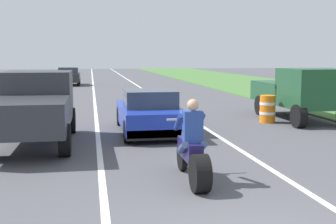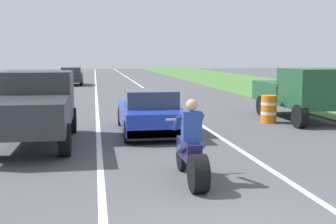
{
  "view_description": "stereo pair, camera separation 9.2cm",
  "coord_description": "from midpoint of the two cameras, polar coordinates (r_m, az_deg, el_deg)",
  "views": [
    {
      "loc": [
        -1.97,
        -4.81,
        2.42
      ],
      "look_at": [
        -0.05,
        6.13,
        1.0
      ],
      "focal_mm": 46.88,
      "sensor_mm": 36.0,
      "label": 1
    },
    {
      "loc": [
        -1.88,
        -4.83,
        2.42
      ],
      "look_at": [
        -0.05,
        6.13,
        1.0
      ],
      "focal_mm": 46.88,
      "sensor_mm": 36.0,
      "label": 2
    }
  ],
  "objects": [
    {
      "name": "motorcycle_with_rider",
      "position": [
        8.4,
        2.9,
        -5.29
      ],
      "size": [
        0.7,
        2.21,
        1.62
      ],
      "color": "black",
      "rests_on": "ground"
    },
    {
      "name": "lane_stripe_left_solid",
      "position": [
        25.18,
        -17.87,
        1.42
      ],
      "size": [
        0.14,
        120.0,
        0.01
      ],
      "primitive_type": "cube",
      "color": "white",
      "rests_on": "ground"
    },
    {
      "name": "construction_barrel_nearest",
      "position": [
        16.42,
        12.66,
        0.4
      ],
      "size": [
        0.58,
        0.58,
        1.0
      ],
      "color": "orange",
      "rests_on": "ground"
    },
    {
      "name": "lane_stripe_right_solid",
      "position": [
        25.21,
        -1.43,
        1.78
      ],
      "size": [
        0.14,
        120.0,
        0.01
      ],
      "primitive_type": "cube",
      "color": "white",
      "rests_on": "ground"
    },
    {
      "name": "pickup_truck_right_shoulder_dark_green",
      "position": [
        17.31,
        16.59,
        2.63
      ],
      "size": [
        2.02,
        4.8,
        1.98
      ],
      "color": "#1E4C2D",
      "rests_on": "ground"
    },
    {
      "name": "distant_car_far_ahead",
      "position": [
        37.64,
        -12.84,
        4.59
      ],
      "size": [
        1.8,
        4.0,
        1.5
      ],
      "color": "#262628",
      "rests_on": "ground"
    },
    {
      "name": "pickup_truck_left_lane_dark_grey",
      "position": [
        12.5,
        -17.15,
        0.93
      ],
      "size": [
        2.02,
        4.8,
        1.98
      ],
      "color": "#2D3035",
      "rests_on": "ground"
    },
    {
      "name": "sports_car_blue",
      "position": [
        13.9,
        -2.65,
        -0.13
      ],
      "size": [
        1.84,
        4.3,
        1.37
      ],
      "color": "#1E38B2",
      "rests_on": "ground"
    },
    {
      "name": "grass_verge_right",
      "position": [
        28.52,
        19.12,
        2.07
      ],
      "size": [
        10.0,
        120.0,
        0.06
      ],
      "primitive_type": "cube",
      "color": "#477538",
      "rests_on": "ground"
    },
    {
      "name": "lane_stripe_centre_dashed",
      "position": [
        24.94,
        -9.65,
        1.62
      ],
      "size": [
        0.14,
        120.0,
        0.01
      ],
      "primitive_type": "cube",
      "color": "white",
      "rests_on": "ground"
    }
  ]
}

